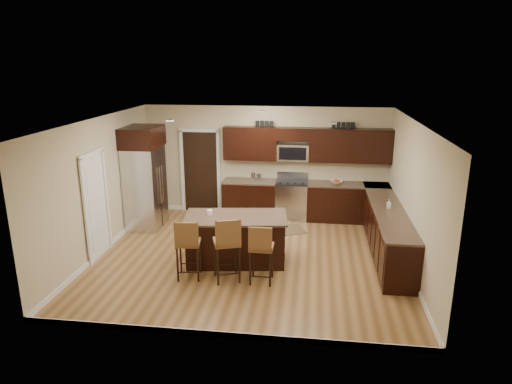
# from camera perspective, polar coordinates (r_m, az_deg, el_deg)

# --- Properties ---
(floor) EXTENTS (6.00, 6.00, 0.00)m
(floor) POSITION_cam_1_polar(r_m,az_deg,el_deg) (9.12, -0.75, -8.17)
(floor) COLOR olive
(floor) RESTS_ON ground
(ceiling) EXTENTS (6.00, 6.00, 0.00)m
(ceiling) POSITION_cam_1_polar(r_m,az_deg,el_deg) (8.38, -0.82, 8.90)
(ceiling) COLOR silver
(ceiling) RESTS_ON wall_back
(wall_back) EXTENTS (6.00, 0.00, 6.00)m
(wall_back) POSITION_cam_1_polar(r_m,az_deg,el_deg) (11.30, 1.19, 3.86)
(wall_back) COLOR #C2B38C
(wall_back) RESTS_ON floor
(wall_left) EXTENTS (0.00, 5.50, 5.50)m
(wall_left) POSITION_cam_1_polar(r_m,az_deg,el_deg) (9.54, -18.92, 0.64)
(wall_left) COLOR #C2B38C
(wall_left) RESTS_ON floor
(wall_right) EXTENTS (0.00, 5.50, 5.50)m
(wall_right) POSITION_cam_1_polar(r_m,az_deg,el_deg) (8.76, 19.03, -0.70)
(wall_right) COLOR #C2B38C
(wall_right) RESTS_ON floor
(base_cabinets) EXTENTS (4.02, 3.96, 0.92)m
(base_cabinets) POSITION_cam_1_polar(r_m,az_deg,el_deg) (10.25, 11.00, -2.92)
(base_cabinets) COLOR black
(base_cabinets) RESTS_ON floor
(upper_cabinets) EXTENTS (4.00, 0.33, 0.80)m
(upper_cabinets) POSITION_cam_1_polar(r_m,az_deg,el_deg) (10.98, 6.56, 6.00)
(upper_cabinets) COLOR black
(upper_cabinets) RESTS_ON wall_back
(range) EXTENTS (0.76, 0.64, 1.11)m
(range) POSITION_cam_1_polar(r_m,az_deg,el_deg) (11.18, 4.46, -0.97)
(range) COLOR silver
(range) RESTS_ON floor
(microwave) EXTENTS (0.76, 0.31, 0.40)m
(microwave) POSITION_cam_1_polar(r_m,az_deg,el_deg) (11.05, 4.64, 4.96)
(microwave) COLOR silver
(microwave) RESTS_ON upper_cabinets
(doorway) EXTENTS (0.85, 0.03, 2.06)m
(doorway) POSITION_cam_1_polar(r_m,az_deg,el_deg) (11.65, -6.93, 2.50)
(doorway) COLOR black
(doorway) RESTS_ON floor
(pantry_door) EXTENTS (0.03, 0.80, 2.04)m
(pantry_door) POSITION_cam_1_polar(r_m,az_deg,el_deg) (9.36, -19.42, -1.80)
(pantry_door) COLOR white
(pantry_door) RESTS_ON floor
(letter_decor) EXTENTS (2.20, 0.03, 0.15)m
(letter_decor) POSITION_cam_1_polar(r_m,az_deg,el_deg) (10.91, 5.88, 8.38)
(letter_decor) COLOR black
(letter_decor) RESTS_ON upper_cabinets
(island) EXTENTS (2.03, 1.25, 0.92)m
(island) POSITION_cam_1_polar(r_m,az_deg,el_deg) (8.81, -2.53, -6.05)
(island) COLOR black
(island) RESTS_ON floor
(stool_left) EXTENTS (0.46, 0.46, 1.11)m
(stool_left) POSITION_cam_1_polar(r_m,az_deg,el_deg) (8.10, -8.53, -6.29)
(stool_left) COLOR brown
(stool_left) RESTS_ON floor
(stool_mid) EXTENTS (0.56, 0.56, 1.18)m
(stool_mid) POSITION_cam_1_polar(r_m,az_deg,el_deg) (7.93, -3.61, -6.29)
(stool_mid) COLOR brown
(stool_mid) RESTS_ON floor
(stool_right) EXTENTS (0.41, 0.41, 1.08)m
(stool_right) POSITION_cam_1_polar(r_m,az_deg,el_deg) (7.87, 0.63, -6.93)
(stool_right) COLOR brown
(stool_right) RESTS_ON floor
(refrigerator) EXTENTS (0.79, 1.01, 2.35)m
(refrigerator) POSITION_cam_1_polar(r_m,az_deg,el_deg) (10.67, -13.76, 1.83)
(refrigerator) COLOR silver
(refrigerator) RESTS_ON floor
(floor_mat) EXTENTS (1.16, 0.98, 0.01)m
(floor_mat) POSITION_cam_1_polar(r_m,az_deg,el_deg) (10.50, 3.30, -4.80)
(floor_mat) COLOR brown
(floor_mat) RESTS_ON floor
(fruit_bowl) EXTENTS (0.29, 0.29, 0.07)m
(fruit_bowl) POSITION_cam_1_polar(r_m,az_deg,el_deg) (11.05, 9.99, 1.22)
(fruit_bowl) COLOR silver
(fruit_bowl) RESTS_ON base_cabinets
(soap_bottle) EXTENTS (0.09, 0.09, 0.18)m
(soap_bottle) POSITION_cam_1_polar(r_m,az_deg,el_deg) (9.44, 16.28, -1.44)
(soap_bottle) COLOR #B2B2B2
(soap_bottle) RESTS_ON base_cabinets
(canister_tall) EXTENTS (0.12, 0.12, 0.20)m
(canister_tall) POSITION_cam_1_polar(r_m,az_deg,el_deg) (11.12, -0.37, 1.92)
(canister_tall) COLOR silver
(canister_tall) RESTS_ON base_cabinets
(canister_short) EXTENTS (0.11, 0.11, 0.18)m
(canister_short) POSITION_cam_1_polar(r_m,az_deg,el_deg) (11.10, 0.35, 1.85)
(canister_short) COLOR silver
(canister_short) RESTS_ON base_cabinets
(island_jar) EXTENTS (0.10, 0.10, 0.10)m
(island_jar) POSITION_cam_1_polar(r_m,az_deg,el_deg) (8.72, -5.82, -2.58)
(island_jar) COLOR white
(island_jar) RESTS_ON island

